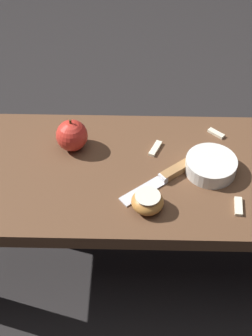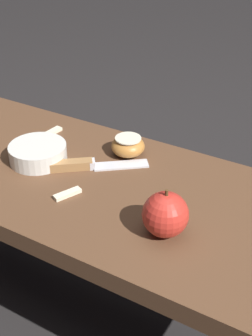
% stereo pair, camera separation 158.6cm
% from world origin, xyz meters
% --- Properties ---
extents(ground_plane, '(8.00, 8.00, 0.00)m').
position_xyz_m(ground_plane, '(0.00, 0.00, 0.00)').
color(ground_plane, black).
extents(wooden_bench, '(1.07, 0.43, 0.42)m').
position_xyz_m(wooden_bench, '(0.00, 0.00, 0.33)').
color(wooden_bench, brown).
rests_on(wooden_bench, ground_plane).
extents(knife, '(0.18, 0.16, 0.02)m').
position_xyz_m(knife, '(-0.06, 0.03, 0.43)').
color(knife, silver).
rests_on(knife, wooden_bench).
extents(apple_whole, '(0.08, 0.08, 0.09)m').
position_xyz_m(apple_whole, '(0.18, -0.08, 0.46)').
color(apple_whole, red).
rests_on(apple_whole, wooden_bench).
extents(apple_cut, '(0.08, 0.08, 0.04)m').
position_xyz_m(apple_cut, '(-0.01, 0.12, 0.45)').
color(apple_cut, '#B27233').
rests_on(apple_cut, wooden_bench).
extents(apple_slice_near_knife, '(0.04, 0.06, 0.01)m').
position_xyz_m(apple_slice_near_knife, '(-0.03, -0.08, 0.43)').
color(apple_slice_near_knife, beige).
rests_on(apple_slice_near_knife, wooden_bench).
extents(apple_slice_center, '(0.05, 0.04, 0.01)m').
position_xyz_m(apple_slice_center, '(-0.20, -0.14, 0.43)').
color(apple_slice_center, beige).
rests_on(apple_slice_center, wooden_bench).
extents(apple_slice_near_bowl, '(0.02, 0.06, 0.01)m').
position_xyz_m(apple_slice_near_bowl, '(-0.23, 0.12, 0.43)').
color(apple_slice_near_bowl, beige).
rests_on(apple_slice_near_bowl, wooden_bench).
extents(bowl, '(0.13, 0.13, 0.04)m').
position_xyz_m(bowl, '(-0.17, -0.00, 0.44)').
color(bowl, silver).
rests_on(bowl, wooden_bench).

